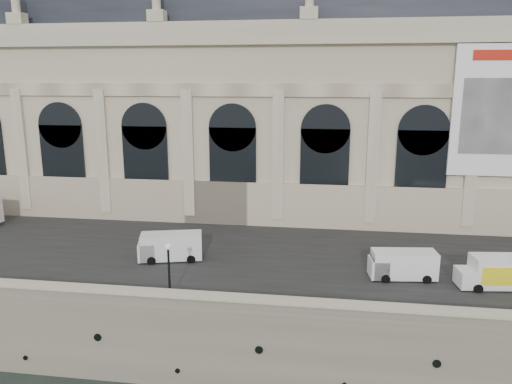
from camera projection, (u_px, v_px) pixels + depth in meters
quay at (280, 220)px, 69.19m from camera, size 160.00×70.00×6.00m
street at (259, 249)px, 48.26m from camera, size 160.00×24.00×0.06m
parapet at (232, 304)px, 35.20m from camera, size 160.00×1.40×1.21m
museum at (230, 99)px, 62.32m from camera, size 69.00×18.70×29.10m
van_b at (168, 247)px, 45.20m from camera, size 6.02×3.49×2.52m
van_c at (400, 265)px, 41.02m from camera, size 5.56×2.69×2.39m
box_truck at (502, 272)px, 39.16m from camera, size 6.71×2.96×2.62m
lamp_left at (169, 273)px, 36.67m from camera, size 0.46×0.46×4.49m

